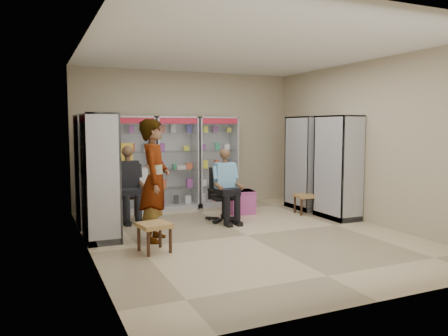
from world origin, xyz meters
name	(u,v)px	position (x,y,z in m)	size (l,w,h in m)	color
floor	(247,235)	(0.00, 0.00, 0.00)	(6.00, 6.00, 0.00)	#C2AF87
room_shell	(247,115)	(0.00, 0.00, 1.97)	(5.02, 6.02, 3.01)	tan
cabinet_back_left	(132,165)	(-1.30, 2.73, 1.00)	(0.90, 0.50, 2.00)	silver
cabinet_back_mid	(176,163)	(-0.35, 2.73, 1.00)	(0.90, 0.50, 2.00)	#B3B6BB
cabinet_back_right	(216,162)	(0.60, 2.73, 1.00)	(0.90, 0.50, 2.00)	silver
cabinet_right_far	(305,163)	(2.23, 1.60, 1.00)	(0.50, 0.90, 2.00)	silver
cabinet_right_near	(338,167)	(2.23, 0.50, 1.00)	(0.50, 0.90, 2.00)	silver
cabinet_left_far	(91,170)	(-2.23, 1.80, 1.00)	(0.50, 0.90, 2.00)	#AAACB2
cabinet_left_near	(100,177)	(-2.23, 0.70, 1.00)	(0.50, 0.90, 2.00)	#ADAEB4
wooden_chair	(128,196)	(-1.55, 2.00, 0.47)	(0.42, 0.42, 0.94)	black
seated_customer	(128,186)	(-1.55, 1.95, 0.67)	(0.44, 0.60, 1.34)	black
office_chair	(223,195)	(0.09, 1.16, 0.51)	(0.55, 0.55, 1.01)	black
seated_shopkeeper	(225,188)	(0.09, 1.11, 0.65)	(0.42, 0.59, 1.29)	#67A5CB
pink_trunk	(241,202)	(0.72, 1.69, 0.24)	(0.49, 0.48, 0.48)	#B14783
tea_glass	(241,188)	(0.75, 1.72, 0.52)	(0.07, 0.07, 0.09)	#561807
woven_stool_a	(305,204)	(1.90, 1.09, 0.20)	(0.41, 0.41, 0.41)	olive
woven_stool_b	(154,237)	(-1.64, -0.32, 0.21)	(0.42, 0.42, 0.42)	#9F8743
standing_man	(155,180)	(-1.46, 0.30, 0.95)	(0.70, 0.46, 1.91)	gray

